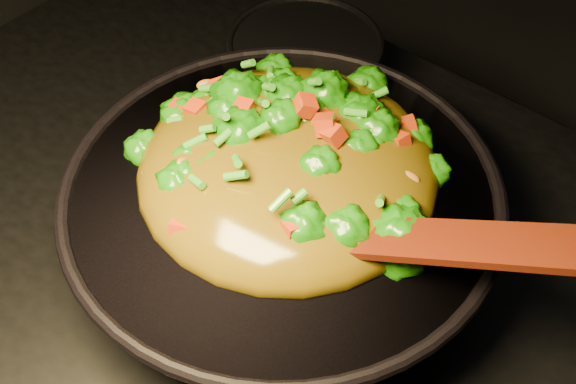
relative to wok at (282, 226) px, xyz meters
The scene contains 4 objects.
wok is the anchor object (origin of this frame).
stir_fry 0.12m from the wok, 113.83° to the left, with size 0.33×0.33×0.11m, color #1A6707, non-canonical shape.
spatula 0.22m from the wok, ahead, with size 0.33×0.05×0.01m, color #361408.
back_pot 0.28m from the wok, 123.92° to the left, with size 0.20×0.20×0.12m, color black.
Camera 1 is at (0.38, -0.37, 1.61)m, focal length 45.00 mm.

